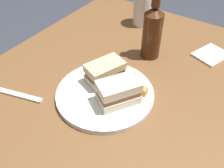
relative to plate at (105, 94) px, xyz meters
The scene contains 14 objects.
dining_table 0.38m from the plate, 14.26° to the right, with size 1.06×0.86×0.73m, color brown.
plate is the anchor object (origin of this frame).
sandwich_half_left 0.07m from the plate, 100.06° to the right, with size 0.13×0.11×0.07m.
sandwich_half_right 0.06m from the plate, 34.10° to the left, with size 0.12×0.10×0.06m.
potato_wedge_front 0.03m from the plate, 42.45° to the right, with size 0.04×0.02×0.02m, color #AD702D.
potato_wedge_middle 0.09m from the plate, 55.30° to the right, with size 0.04×0.02×0.02m, color #AD702D.
potato_wedge_back 0.10m from the plate, 60.19° to the right, with size 0.04×0.02×0.02m, color #B77F33.
potato_wedge_left_edge 0.10m from the plate, 30.48° to the right, with size 0.05×0.02×0.02m, color #AD702D.
potato_wedge_right_edge 0.04m from the plate, 52.15° to the right, with size 0.04×0.02×0.02m, color gold.
potato_wedge_stray 0.06m from the plate, 80.44° to the right, with size 0.04×0.02×0.02m, color #B77F33.
pint_glass 0.45m from the plate, 15.03° to the left, with size 0.08×0.08×0.14m.
cider_bottle 0.27m from the plate, ahead, with size 0.06×0.06×0.25m.
napkin 0.41m from the plate, 27.75° to the right, with size 0.11×0.09×0.01m, color silver.
fork 0.26m from the plate, 122.72° to the left, with size 0.18×0.02×0.01m, color silver.
Camera 1 is at (-0.47, -0.29, 1.24)m, focal length 40.48 mm.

